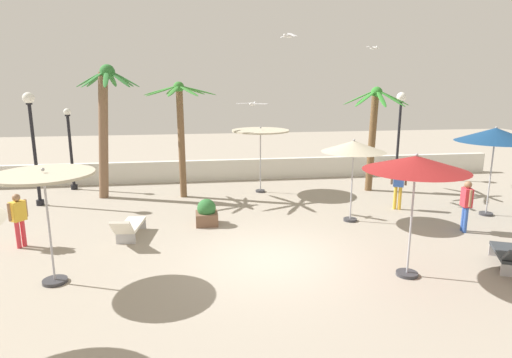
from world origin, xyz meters
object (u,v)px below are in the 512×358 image
(patio_umbrella_2, at_px, (44,184))
(lounge_chair_1, at_px, (510,255))
(guest_2, at_px, (18,216))
(lamp_post_1, at_px, (70,146))
(lounge_chair_0, at_px, (129,226))
(seagull_0, at_px, (253,104))
(patio_umbrella_5, at_px, (260,133))
(seagull_1, at_px, (374,48))
(palm_tree_0, at_px, (105,116))
(seagull_2, at_px, (288,36))
(patio_umbrella_0, at_px, (495,135))
(patio_umbrella_1, at_px, (416,165))
(lamp_post_2, at_px, (400,120))
(patio_umbrella_4, at_px, (354,147))
(guest_0, at_px, (466,201))
(palm_tree_2, at_px, (180,122))
(palm_tree_1, at_px, (374,124))
(lamp_post_0, at_px, (32,133))
(planter, at_px, (207,213))
(guest_1, at_px, (399,182))

(patio_umbrella_2, xyz_separation_m, lounge_chair_1, (10.81, -0.93, -1.93))
(guest_2, bearing_deg, lamp_post_1, 92.22)
(lounge_chair_0, relative_size, seagull_0, 1.89)
(patio_umbrella_2, relative_size, patio_umbrella_5, 0.99)
(lounge_chair_0, relative_size, seagull_1, 2.16)
(palm_tree_0, xyz_separation_m, seagull_2, (6.96, -0.84, 2.97))
(patio_umbrella_0, distance_m, seagull_0, 8.18)
(lounge_chair_1, bearing_deg, patio_umbrella_1, 178.10)
(palm_tree_0, bearing_deg, lamp_post_2, 7.44)
(patio_umbrella_5, bearing_deg, patio_umbrella_4, -61.09)
(patio_umbrella_5, distance_m, lounge_chair_1, 9.98)
(guest_0, bearing_deg, palm_tree_2, 147.59)
(seagull_1, bearing_deg, seagull_2, -150.23)
(palm_tree_1, height_order, seagull_0, palm_tree_1)
(palm_tree_0, relative_size, seagull_2, 4.35)
(lamp_post_2, xyz_separation_m, seagull_0, (-7.53, -4.19, 1.03))
(palm_tree_1, bearing_deg, seagull_0, -158.91)
(palm_tree_1, height_order, lamp_post_0, palm_tree_1)
(guest_0, height_order, seagull_1, seagull_1)
(patio_umbrella_1, distance_m, patio_umbrella_4, 4.18)
(palm_tree_1, bearing_deg, planter, -153.36)
(patio_umbrella_0, bearing_deg, seagull_0, 166.76)
(seagull_2, distance_m, planter, 7.37)
(palm_tree_1, relative_size, guest_1, 2.57)
(guest_1, bearing_deg, patio_umbrella_4, -154.48)
(palm_tree_2, xyz_separation_m, seagull_1, (8.57, 2.08, 3.00))
(patio_umbrella_1, height_order, lounge_chair_0, patio_umbrella_1)
(lounge_chair_1, xyz_separation_m, planter, (-7.19, 4.58, -0.01))
(lounge_chair_0, xyz_separation_m, seagull_0, (4.00, 2.46, 3.38))
(patio_umbrella_5, bearing_deg, guest_1, -35.60)
(patio_umbrella_2, relative_size, lamp_post_2, 0.67)
(palm_tree_1, xyz_separation_m, lounge_chair_0, (-9.33, -4.52, -2.40))
(lamp_post_2, height_order, seagull_0, lamp_post_2)
(lounge_chair_0, height_order, guest_0, guest_0)
(patio_umbrella_0, height_order, lounge_chair_1, patio_umbrella_0)
(guest_0, relative_size, planter, 1.88)
(seagull_1, bearing_deg, lamp_post_1, -179.42)
(lamp_post_0, distance_m, guest_1, 13.28)
(lounge_chair_1, bearing_deg, patio_umbrella_2, 175.11)
(guest_1, relative_size, seagull_1, 1.87)
(patio_umbrella_4, xyz_separation_m, seagull_2, (-1.42, 3.46, 3.71))
(seagull_2, height_order, planter, seagull_2)
(patio_umbrella_0, height_order, seagull_1, seagull_1)
(guest_1, relative_size, seagull_2, 1.42)
(palm_tree_2, relative_size, lounge_chair_0, 2.32)
(lounge_chair_0, bearing_deg, palm_tree_2, 72.12)
(seagull_1, bearing_deg, guest_0, -89.78)
(lamp_post_0, xyz_separation_m, lamp_post_2, (15.31, 2.49, 0.02))
(guest_2, bearing_deg, lounge_chair_1, -15.25)
(patio_umbrella_1, distance_m, patio_umbrella_2, 8.25)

